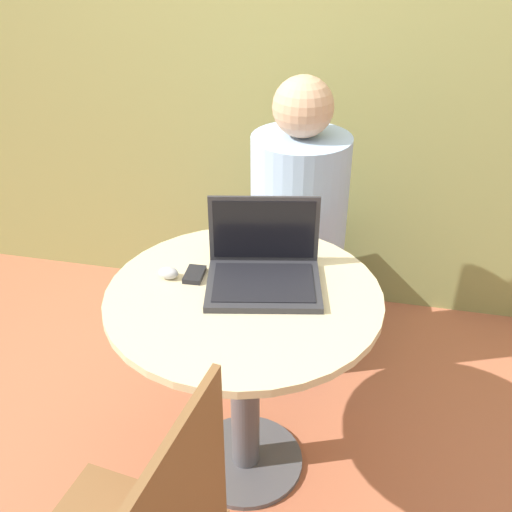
% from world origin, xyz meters
% --- Properties ---
extents(ground_plane, '(12.00, 12.00, 0.00)m').
position_xyz_m(ground_plane, '(0.00, 0.00, 0.00)').
color(ground_plane, '#B26042').
extents(back_wall, '(7.00, 0.05, 2.60)m').
position_xyz_m(back_wall, '(0.00, 1.13, 1.30)').
color(back_wall, '#939956').
rests_on(back_wall, ground_plane).
extents(round_table, '(0.82, 0.82, 0.73)m').
position_xyz_m(round_table, '(0.00, 0.00, 0.55)').
color(round_table, '#4C4C51').
rests_on(round_table, ground_plane).
extents(laptop, '(0.38, 0.32, 0.24)m').
position_xyz_m(laptop, '(0.04, 0.07, 0.78)').
color(laptop, '#2D2D33').
rests_on(laptop, round_table).
extents(cell_phone, '(0.06, 0.09, 0.02)m').
position_xyz_m(cell_phone, '(-0.17, 0.05, 0.74)').
color(cell_phone, black).
rests_on(cell_phone, round_table).
extents(computer_mouse, '(0.06, 0.04, 0.04)m').
position_xyz_m(computer_mouse, '(-0.24, 0.03, 0.75)').
color(computer_mouse, '#B2B2B7').
rests_on(computer_mouse, round_table).
extents(person_seated, '(0.41, 0.59, 1.21)m').
position_xyz_m(person_seated, '(0.06, 0.69, 0.50)').
color(person_seated, '#3D4766').
rests_on(person_seated, ground_plane).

